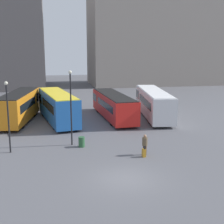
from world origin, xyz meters
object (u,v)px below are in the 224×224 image
bus_3 (154,102)px  bus_2 (113,105)px  trash_bin (82,142)px  bus_1 (57,106)px  traveler (145,143)px  bus_0 (20,106)px  lamp_post_0 (8,111)px  lamp_post_1 (71,102)px  suitcase (144,153)px

bus_3 → bus_2: bearing=94.9°
trash_bin → bus_1: bearing=99.4°
traveler → trash_bin: traveler is taller
bus_2 → traveler: bus_2 is taller
bus_0 → lamp_post_0: bearing=-169.5°
trash_bin → lamp_post_1: bearing=137.5°
bus_1 → traveler: bus_1 is taller
bus_3 → lamp_post_1: size_ratio=1.99×
suitcase → trash_bin: size_ratio=1.07×
suitcase → trash_bin: bearing=47.0°
bus_2 → traveler: 13.37m
bus_1 → traveler: size_ratio=7.00×
lamp_post_1 → bus_3: bearing=42.0°
bus_1 → traveler: bearing=-163.7°
trash_bin → lamp_post_0: bearing=-176.9°
traveler → lamp_post_1: lamp_post_1 is taller
traveler → suitcase: (-0.21, -0.47, -0.63)m
lamp_post_0 → lamp_post_1: 5.01m
lamp_post_0 → trash_bin: lamp_post_0 is taller
bus_2 → bus_3: 4.89m
bus_3 → lamp_post_1: bearing=140.2°
bus_1 → lamp_post_1: size_ratio=1.79×
lamp_post_0 → trash_bin: size_ratio=6.60×
bus_1 → trash_bin: bus_1 is taller
suitcase → trash_bin: (-4.33, 3.42, 0.10)m
bus_3 → suitcase: bus_3 is taller
bus_3 → suitcase: 14.65m
bus_3 → lamp_post_0: bearing=132.3°
suitcase → lamp_post_0: size_ratio=0.16×
suitcase → bus_3: bearing=-26.5°
traveler → lamp_post_0: size_ratio=0.29×
suitcase → traveler: bearing=-28.9°
bus_2 → bus_0: bearing=84.9°
bus_3 → traveler: size_ratio=7.78×
lamp_post_0 → suitcase: bearing=-17.3°
bus_1 → suitcase: 14.60m
bus_1 → bus_3: size_ratio=0.90×
bus_1 → lamp_post_1: bearing=176.0°
suitcase → lamp_post_1: 7.34m
lamp_post_0 → bus_2: bearing=45.5°
traveler → lamp_post_1: bearing=50.8°
bus_3 → traveler: bearing=166.5°
bus_1 → traveler: (6.17, -12.78, -0.81)m
lamp_post_0 → trash_bin: (5.65, 0.31, -2.88)m
bus_3 → bus_1: bearing=99.7°
bus_1 → suitcase: (5.96, -13.26, -1.45)m
bus_1 → bus_0: bearing=66.9°
bus_3 → traveler: 14.09m
traveler → lamp_post_0: 10.80m
bus_1 → trash_bin: 10.06m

